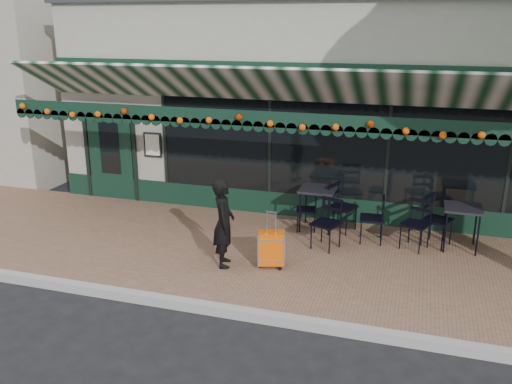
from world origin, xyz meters
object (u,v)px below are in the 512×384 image
(chair_a_left, at_px, (372,219))
(chair_b_right, at_px, (343,207))
(cafe_table_b, at_px, (318,192))
(woman, at_px, (224,223))
(chair_a_right, at_px, (438,221))
(cafe_table_a, at_px, (463,211))
(suitcase, at_px, (271,249))
(chair_a_front, at_px, (415,225))
(chair_b_left, at_px, (306,210))
(chair_b_front, at_px, (326,224))

(chair_a_left, xyz_separation_m, chair_b_right, (-0.60, 0.40, 0.03))
(chair_b_right, bearing_deg, cafe_table_b, 116.32)
(woman, bearing_deg, chair_a_right, -78.76)
(cafe_table_a, height_order, chair_b_right, chair_b_right)
(woman, bearing_deg, chair_a_left, -70.37)
(cafe_table_a, xyz_separation_m, chair_a_left, (-1.58, -0.14, -0.27))
(suitcase, distance_m, chair_a_front, 2.75)
(woman, relative_size, chair_b_left, 1.83)
(chair_b_right, bearing_deg, cafe_table_a, -76.54)
(woman, distance_m, chair_b_left, 2.27)
(woman, height_order, cafe_table_b, woman)
(suitcase, relative_size, cafe_table_b, 1.16)
(suitcase, xyz_separation_m, chair_b_front, (0.73, 1.07, 0.14))
(suitcase, xyz_separation_m, cafe_table_b, (0.40, 1.98, 0.43))
(woman, distance_m, chair_a_right, 3.97)
(chair_b_left, bearing_deg, chair_a_front, 69.75)
(chair_a_front, bearing_deg, suitcase, -123.29)
(woman, relative_size, chair_b_front, 1.62)
(suitcase, relative_size, chair_b_front, 1.06)
(chair_a_left, bearing_deg, chair_b_right, -128.93)
(chair_b_left, bearing_deg, chair_a_right, 77.62)
(suitcase, relative_size, chair_b_left, 1.19)
(cafe_table_a, xyz_separation_m, chair_a_front, (-0.79, -0.24, -0.26))
(suitcase, height_order, cafe_table_a, suitcase)
(woman, relative_size, suitcase, 1.54)
(chair_a_right, distance_m, chair_a_front, 0.47)
(woman, relative_size, chair_a_front, 1.66)
(suitcase, distance_m, chair_b_right, 2.22)
(cafe_table_b, height_order, chair_a_front, chair_a_front)
(cafe_table_a, distance_m, chair_a_right, 0.47)
(cafe_table_a, relative_size, chair_b_right, 0.83)
(chair_a_front, height_order, chair_b_front, chair_b_front)
(cafe_table_a, distance_m, cafe_table_b, 2.68)
(suitcase, height_order, cafe_table_b, suitcase)
(suitcase, relative_size, chair_a_right, 1.03)
(woman, distance_m, chair_b_right, 2.76)
(chair_b_front, bearing_deg, chair_a_right, 40.42)
(suitcase, distance_m, chair_b_left, 1.87)
(cafe_table_a, bearing_deg, suitcase, -150.13)
(chair_a_right, bearing_deg, chair_a_front, 149.13)
(woman, xyz_separation_m, chair_b_right, (1.68, 2.18, -0.27))
(suitcase, xyz_separation_m, chair_b_left, (0.21, 1.86, 0.08))
(cafe_table_b, xyz_separation_m, chair_b_left, (-0.19, -0.12, -0.35))
(woman, bearing_deg, chair_b_left, -44.50)
(cafe_table_a, xyz_separation_m, chair_a_right, (-0.41, 0.04, -0.24))
(suitcase, xyz_separation_m, cafe_table_a, (3.07, 1.77, 0.39))
(chair_b_left, bearing_deg, woman, -37.26)
(cafe_table_b, height_order, chair_a_left, chair_a_left)
(cafe_table_b, relative_size, chair_a_front, 0.93)
(woman, xyz_separation_m, cafe_table_a, (3.86, 1.92, -0.04))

